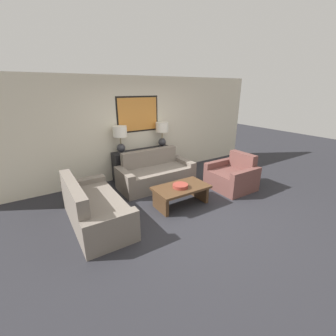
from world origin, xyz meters
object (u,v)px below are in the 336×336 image
(table_lamp_right, at_px, (162,131))
(couch_by_back_wall, at_px, (156,174))
(couch_by_side, at_px, (94,209))
(coffee_table, at_px, (181,191))
(table_lamp_left, at_px, (120,136))
(decorative_bowl, at_px, (180,186))
(console_table, at_px, (143,163))
(armchair_near_back_wall, at_px, (232,177))

(table_lamp_right, height_order, couch_by_back_wall, table_lamp_right)
(table_lamp_right, distance_m, couch_by_side, 3.01)
(table_lamp_right, bearing_deg, coffee_table, -109.66)
(table_lamp_left, distance_m, coffee_table, 2.14)
(couch_by_back_wall, xyz_separation_m, decorative_bowl, (-0.09, -1.21, 0.16))
(console_table, height_order, couch_by_side, couch_by_side)
(console_table, bearing_deg, table_lamp_left, 180.00)
(couch_by_back_wall, xyz_separation_m, coffee_table, (-0.05, -1.18, 0.01))
(table_lamp_left, relative_size, armchair_near_back_wall, 0.68)
(table_lamp_left, bearing_deg, table_lamp_right, 0.00)
(coffee_table, bearing_deg, table_lamp_left, 106.70)
(couch_by_back_wall, relative_size, coffee_table, 1.63)
(armchair_near_back_wall, bearing_deg, table_lamp_right, 116.43)
(table_lamp_left, height_order, table_lamp_right, same)
(table_lamp_right, bearing_deg, console_table, 180.00)
(table_lamp_right, relative_size, armchair_near_back_wall, 0.68)
(couch_by_side, distance_m, decorative_bowl, 1.73)
(table_lamp_left, xyz_separation_m, armchair_near_back_wall, (2.13, -1.83, -0.94))
(table_lamp_right, bearing_deg, couch_by_back_wall, -132.15)
(console_table, relative_size, decorative_bowl, 5.24)
(console_table, distance_m, coffee_table, 1.86)
(console_table, relative_size, coffee_table, 1.46)
(console_table, distance_m, couch_by_back_wall, 0.68)
(armchair_near_back_wall, bearing_deg, coffee_table, -178.90)
(table_lamp_right, relative_size, couch_by_back_wall, 0.37)
(console_table, height_order, coffee_table, console_table)
(table_lamp_left, bearing_deg, armchair_near_back_wall, -40.64)
(coffee_table, distance_m, armchair_near_back_wall, 1.57)
(couch_by_side, xyz_separation_m, coffee_table, (1.74, -0.29, 0.01))
(couch_by_back_wall, height_order, decorative_bowl, couch_by_back_wall)
(table_lamp_left, height_order, armchair_near_back_wall, table_lamp_left)
(table_lamp_left, height_order, coffee_table, table_lamp_left)
(couch_by_back_wall, distance_m, coffee_table, 1.18)
(armchair_near_back_wall, bearing_deg, couch_by_side, 175.47)
(table_lamp_left, relative_size, decorative_bowl, 2.15)
(table_lamp_right, height_order, coffee_table, table_lamp_right)
(table_lamp_right, distance_m, armchair_near_back_wall, 2.24)
(couch_by_back_wall, distance_m, decorative_bowl, 1.22)
(table_lamp_left, distance_m, couch_by_side, 2.17)
(console_table, xyz_separation_m, table_lamp_left, (-0.61, 0.00, 0.83))
(table_lamp_left, xyz_separation_m, decorative_bowl, (0.52, -1.88, -0.77))
(console_table, distance_m, decorative_bowl, 1.88)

